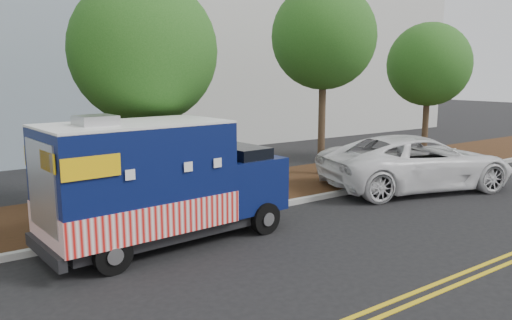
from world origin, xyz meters
TOP-DOWN VIEW (x-y plane):
  - ground at (0.00, 0.00)m, footprint 120.00×120.00m
  - curb at (0.00, 1.40)m, footprint 120.00×0.18m
  - mulch_strip at (0.00, 3.50)m, footprint 120.00×4.00m
  - centerline_near at (0.00, -4.45)m, footprint 120.00×0.10m
  - centerline_far at (0.00, -4.70)m, footprint 120.00×0.10m
  - tree_b at (-1.06, 3.04)m, footprint 3.86×3.86m
  - tree_c at (6.05, 3.81)m, footprint 3.72×3.72m
  - tree_d at (12.01, 3.68)m, footprint 3.50×3.50m
  - sign_post at (-2.54, 1.55)m, footprint 0.06×0.06m
  - food_truck at (-1.95, 0.50)m, footprint 5.78×2.50m
  - white_car at (7.35, 0.60)m, footprint 7.02×4.72m

SIDE VIEW (x-z plane):
  - ground at x=0.00m, z-range 0.00..0.00m
  - centerline_near at x=0.00m, z-range 0.00..0.01m
  - centerline_far at x=0.00m, z-range 0.00..0.01m
  - curb at x=0.00m, z-range 0.00..0.15m
  - mulch_strip at x=0.00m, z-range 0.00..0.15m
  - white_car at x=7.35m, z-range 0.00..1.79m
  - sign_post at x=-2.54m, z-range 0.00..2.40m
  - food_truck at x=-1.95m, z-range -0.14..2.84m
  - tree_d at x=12.01m, z-range 1.20..7.12m
  - tree_b at x=-1.06m, z-range 1.21..7.52m
  - tree_c at x=6.05m, z-range 1.59..8.53m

